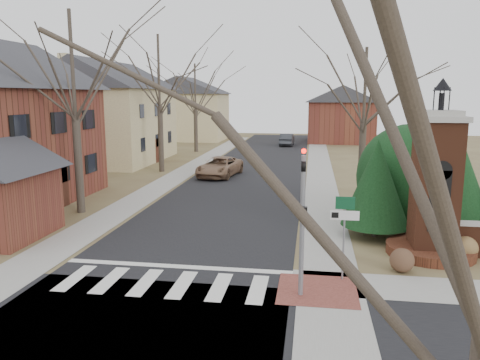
% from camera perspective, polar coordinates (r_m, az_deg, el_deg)
% --- Properties ---
extents(ground, '(120.00, 120.00, 0.00)m').
position_cam_1_polar(ground, '(14.63, -10.28, -13.55)').
color(ground, brown).
rests_on(ground, ground).
extents(main_street, '(8.00, 70.00, 0.01)m').
position_cam_1_polar(main_street, '(35.40, 1.32, 0.78)').
color(main_street, black).
rests_on(main_street, ground).
extents(cross_street, '(120.00, 8.00, 0.01)m').
position_cam_1_polar(cross_street, '(12.14, -15.13, -19.01)').
color(cross_street, black).
rests_on(cross_street, ground).
extents(crosswalk_zone, '(8.00, 2.20, 0.02)m').
position_cam_1_polar(crosswalk_zone, '(15.32, -9.29, -12.35)').
color(crosswalk_zone, silver).
rests_on(crosswalk_zone, ground).
extents(stop_bar, '(8.00, 0.35, 0.02)m').
position_cam_1_polar(stop_bar, '(16.65, -7.67, -10.41)').
color(stop_bar, silver).
rests_on(stop_bar, ground).
extents(sidewalk_right_main, '(2.00, 60.00, 0.02)m').
position_cam_1_polar(sidewalk_right_main, '(35.12, 9.76, 0.56)').
color(sidewalk_right_main, gray).
rests_on(sidewalk_right_main, ground).
extents(sidewalk_left, '(2.00, 60.00, 0.02)m').
position_cam_1_polar(sidewalk_left, '(36.43, -6.82, 0.99)').
color(sidewalk_left, gray).
rests_on(sidewalk_left, ground).
extents(curb_apron, '(2.40, 2.40, 0.02)m').
position_cam_1_polar(curb_apron, '(14.83, 9.40, -13.13)').
color(curb_apron, brown).
rests_on(curb_apron, ground).
extents(traffic_signal_pole, '(0.28, 0.41, 4.50)m').
position_cam_1_polar(traffic_signal_pole, '(13.59, 7.62, -3.79)').
color(traffic_signal_pole, slate).
rests_on(traffic_signal_pole, ground).
extents(sign_post, '(0.90, 0.07, 2.75)m').
position_cam_1_polar(sign_post, '(15.16, 12.59, -4.96)').
color(sign_post, slate).
rests_on(sign_post, ground).
extents(brick_gate_monument, '(3.20, 3.20, 6.47)m').
position_cam_1_polar(brick_gate_monument, '(18.55, 22.59, -2.03)').
color(brick_gate_monument, '#542918').
rests_on(brick_gate_monument, ground).
extents(house_stucco_left, '(9.80, 12.80, 9.28)m').
position_cam_1_polar(house_stucco_left, '(43.53, -15.85, 8.26)').
color(house_stucco_left, beige).
rests_on(house_stucco_left, ground).
extents(house_distant_left, '(10.80, 8.80, 8.53)m').
position_cam_1_polar(house_distant_left, '(62.84, -6.55, 8.79)').
color(house_distant_left, beige).
rests_on(house_distant_left, ground).
extents(house_distant_right, '(8.80, 8.80, 7.30)m').
position_cam_1_polar(house_distant_right, '(60.75, 12.17, 8.01)').
color(house_distant_right, brown).
rests_on(house_distant_right, ground).
extents(evergreen_near, '(2.80, 2.80, 4.10)m').
position_cam_1_polar(evergreen_near, '(20.12, 16.30, -0.34)').
color(evergreen_near, '#473D33').
rests_on(evergreen_near, ground).
extents(evergreen_mid, '(3.40, 3.40, 4.70)m').
position_cam_1_polar(evergreen_mid, '(21.91, 24.52, 0.78)').
color(evergreen_mid, '#473D33').
rests_on(evergreen_mid, ground).
extents(evergreen_mass, '(4.80, 4.80, 4.80)m').
position_cam_1_polar(evergreen_mass, '(22.83, 19.99, 0.94)').
color(evergreen_mass, black).
rests_on(evergreen_mass, ground).
extents(bare_tree_0, '(8.05, 8.05, 11.15)m').
position_cam_1_polar(bare_tree_0, '(24.56, -19.83, 13.98)').
color(bare_tree_0, '#473D33').
rests_on(bare_tree_0, ground).
extents(bare_tree_1, '(8.40, 8.40, 11.64)m').
position_cam_1_polar(bare_tree_1, '(36.54, -9.89, 13.57)').
color(bare_tree_1, '#473D33').
rests_on(bare_tree_1, ground).
extents(bare_tree_2, '(7.35, 7.35, 10.19)m').
position_cam_1_polar(bare_tree_2, '(49.12, -5.50, 11.63)').
color(bare_tree_2, '#473D33').
rests_on(bare_tree_2, ground).
extents(bare_tree_3, '(7.00, 7.00, 9.70)m').
position_cam_1_polar(bare_tree_3, '(28.78, 15.04, 11.60)').
color(bare_tree_3, '#473D33').
rests_on(bare_tree_3, ground).
extents(pickup_truck, '(3.05, 5.35, 1.41)m').
position_cam_1_polar(pickup_truck, '(34.21, -2.51, 1.63)').
color(pickup_truck, '#89664B').
rests_on(pickup_truck, ground).
extents(distant_car, '(1.64, 4.31, 1.40)m').
position_cam_1_polar(distant_car, '(55.50, 5.74, 4.94)').
color(distant_car, '#35373D').
rests_on(distant_car, ground).
extents(dry_shrub_left, '(0.82, 0.82, 0.82)m').
position_cam_1_polar(dry_shrub_left, '(16.83, 19.14, -9.23)').
color(dry_shrub_left, brown).
rests_on(dry_shrub_left, ground).
extents(dry_shrub_right, '(0.86, 0.86, 0.86)m').
position_cam_1_polar(dry_shrub_right, '(18.90, 25.79, -7.48)').
color(dry_shrub_right, brown).
rests_on(dry_shrub_right, ground).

